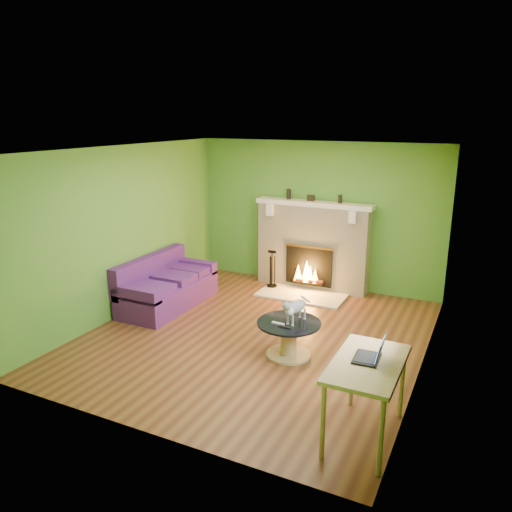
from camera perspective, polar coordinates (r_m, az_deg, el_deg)
The scene contains 22 objects.
floor at distance 7.19m, azimuth 0.01°, elevation -9.06°, with size 5.00×5.00×0.00m, color #562A18.
ceiling at distance 6.54m, azimuth 0.01°, elevation 12.08°, with size 5.00×5.00×0.00m, color white.
wall_back at distance 9.01m, azimuth 7.00°, elevation 4.65°, with size 5.00×5.00×0.00m, color #4C8E2E.
wall_front at distance 4.74m, azimuth -13.40°, elevation -6.00°, with size 5.00×5.00×0.00m, color #4C8E2E.
wall_left at distance 7.97m, azimuth -14.72°, elevation 2.78°, with size 5.00×5.00×0.00m, color #4C8E2E.
wall_right at distance 6.15m, azimuth 19.23°, elevation -1.40°, with size 5.00×5.00×0.00m, color #4C8E2E.
window_frame at distance 5.22m, azimuth 18.10°, elevation -1.42°, with size 1.20×1.20×0.00m, color silver.
window_pane at distance 5.22m, azimuth 18.02°, elevation -1.41°, with size 1.06×1.06×0.00m, color white.
fireplace at distance 8.96m, azimuth 6.50°, elevation 1.14°, with size 2.10×0.46×1.58m.
hearth at distance 8.72m, azimuth 5.20°, elevation -4.45°, with size 1.50×0.75×0.03m, color beige.
mantel at distance 8.78m, azimuth 6.61°, elevation 5.96°, with size 2.10×0.28×0.08m, color silver.
sofa at distance 8.32m, azimuth -10.29°, elevation -3.48°, with size 0.86×1.80×0.81m.
coffee_table at distance 6.54m, azimuth 3.76°, elevation -9.14°, with size 0.83×0.83×0.47m.
desk at distance 4.93m, azimuth 12.57°, elevation -12.73°, with size 0.63×1.08×0.80m.
cat at distance 6.41m, azimuth 4.65°, elevation -6.08°, with size 0.20×0.55×0.35m, color slate, non-canonical shape.
remote_silver at distance 6.39m, azimuth 2.54°, elevation -7.71°, with size 0.17×0.04×0.02m, color #99999B.
remote_black at distance 6.30m, azimuth 3.33°, elevation -8.10°, with size 0.16×0.04×0.02m, color black.
laptop at distance 4.88m, azimuth 12.64°, elevation -10.21°, with size 0.27×0.31×0.23m, color black, non-canonical shape.
fire_tools at distance 8.96m, azimuth 1.84°, elevation -1.43°, with size 0.18×0.18×0.68m, color black, non-canonical shape.
mantel_vase_left at distance 8.95m, azimuth 3.75°, elevation 7.07°, with size 0.08×0.08×0.18m, color black.
mantel_vase_right at distance 8.65m, azimuth 9.61°, elevation 6.44°, with size 0.07×0.07×0.14m, color black.
mantel_box at distance 8.81m, azimuth 6.29°, elevation 6.60°, with size 0.12×0.08×0.10m, color black.
Camera 1 is at (2.85, -5.87, 3.03)m, focal length 35.00 mm.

